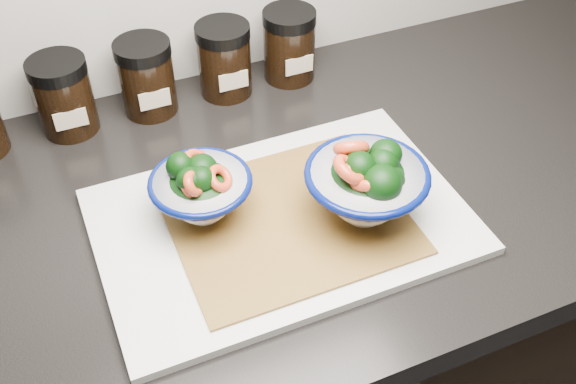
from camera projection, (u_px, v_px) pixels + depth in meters
name	position (u px, v px, depth m)	size (l,w,h in m)	color
countertop	(223.00, 217.00, 0.88)	(3.50, 0.60, 0.04)	black
cutting_board	(281.00, 221.00, 0.84)	(0.45, 0.30, 0.01)	silver
bamboo_mat	(288.00, 219.00, 0.83)	(0.28, 0.24, 0.00)	olive
bowl_left	(201.00, 190.00, 0.80)	(0.13, 0.13, 0.10)	white
bowl_right	(367.00, 185.00, 0.80)	(0.15, 0.15, 0.11)	white
spice_jar_b	(64.00, 96.00, 0.94)	(0.08, 0.08, 0.11)	black
spice_jar_c	(147.00, 77.00, 0.98)	(0.08, 0.08, 0.11)	black
spice_jar_d	(224.00, 60.00, 1.01)	(0.08, 0.08, 0.11)	black
spice_jar_e	(289.00, 45.00, 1.04)	(0.08, 0.08, 0.11)	black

